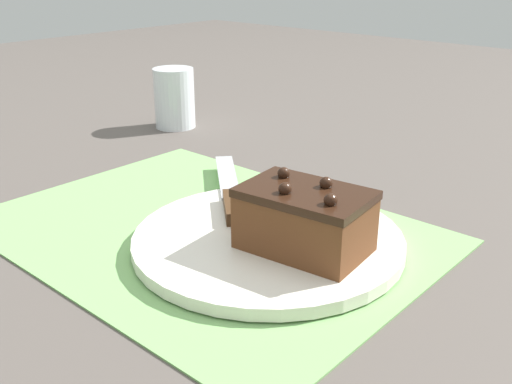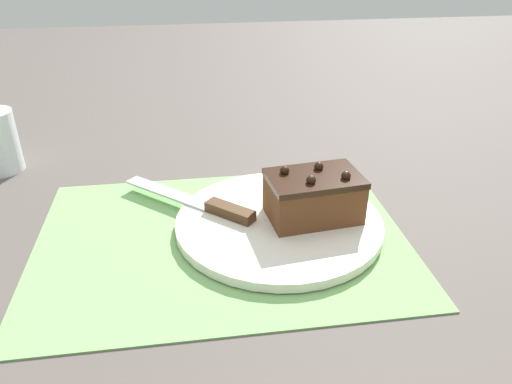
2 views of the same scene
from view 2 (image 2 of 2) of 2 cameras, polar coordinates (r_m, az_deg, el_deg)
The scene contains 5 objects.
ground_plane at distance 0.63m, azimuth -3.93°, elevation -5.41°, with size 3.00×3.00×0.00m, color #544C47.
placemat_woven at distance 0.63m, azimuth -3.94°, elevation -5.26°, with size 0.46×0.34×0.00m, color #7AB266.
cake_plate at distance 0.65m, azimuth 2.61°, elevation -3.52°, with size 0.27×0.27×0.01m.
chocolate_cake at distance 0.64m, azimuth 6.60°, elevation -0.45°, with size 0.12×0.09×0.07m.
serving_knife at distance 0.67m, azimuth -5.49°, elevation -1.46°, with size 0.17×0.16×0.01m.
Camera 2 is at (-0.03, -0.52, 0.35)m, focal length 35.00 mm.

